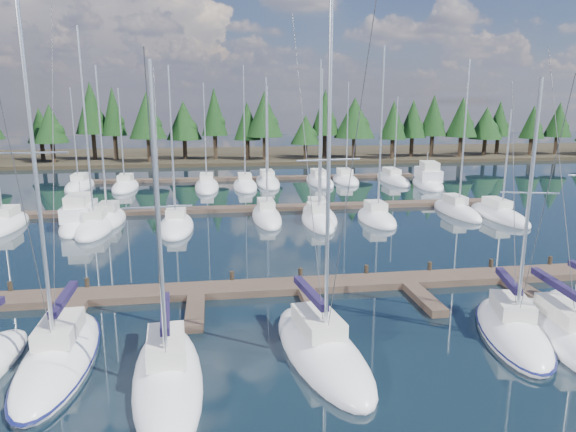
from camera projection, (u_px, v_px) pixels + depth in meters
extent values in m
plane|color=black|center=(277.00, 236.00, 40.85)|extent=(260.00, 260.00, 0.00)
cube|color=#2E2619|center=(238.00, 155.00, 98.72)|extent=(220.00, 30.00, 0.60)
cube|color=#49392E|center=(303.00, 285.00, 29.22)|extent=(44.00, 2.00, 0.40)
cube|color=#49392E|center=(68.00, 320.00, 24.62)|extent=(0.90, 4.00, 0.40)
cube|color=#49392E|center=(195.00, 312.00, 25.47)|extent=(0.90, 4.00, 0.40)
cube|color=#49392E|center=(314.00, 306.00, 26.32)|extent=(0.90, 4.00, 0.40)
cube|color=#49392E|center=(425.00, 299.00, 27.17)|extent=(0.90, 4.00, 0.40)
cube|color=#49392E|center=(529.00, 293.00, 28.02)|extent=(0.90, 4.00, 0.40)
cylinder|color=#2C2318|center=(11.00, 290.00, 27.87)|extent=(0.26, 0.26, 0.90)
cylinder|color=#2C2318|center=(87.00, 286.00, 28.43)|extent=(0.26, 0.26, 0.90)
cylinder|color=#2C2318|center=(161.00, 282.00, 29.00)|extent=(0.26, 0.26, 0.90)
cylinder|color=#2C2318|center=(232.00, 279.00, 29.57)|extent=(0.26, 0.26, 0.90)
cylinder|color=#2C2318|center=(300.00, 275.00, 30.13)|extent=(0.26, 0.26, 0.90)
cylinder|color=#2C2318|center=(366.00, 272.00, 30.70)|extent=(0.26, 0.26, 0.90)
cylinder|color=#2C2318|center=(430.00, 269.00, 31.27)|extent=(0.26, 0.26, 0.90)
cylinder|color=#2C2318|center=(491.00, 266.00, 31.83)|extent=(0.26, 0.26, 0.90)
cylinder|color=#2C2318|center=(550.00, 263.00, 32.40)|extent=(0.26, 0.26, 0.90)
cube|color=#49392E|center=(264.00, 208.00, 50.46)|extent=(50.00, 1.80, 0.40)
cube|color=#49392E|center=(250.00, 178.00, 69.77)|extent=(46.00, 1.80, 0.40)
ellipsoid|color=white|center=(59.00, 361.00, 20.84)|extent=(2.87, 8.85, 1.90)
cube|color=beige|center=(59.00, 329.00, 21.00)|extent=(1.53, 2.85, 0.70)
cylinder|color=silver|center=(35.00, 172.00, 18.71)|extent=(0.16, 0.16, 13.88)
cylinder|color=silver|center=(64.00, 302.00, 21.85)|extent=(0.20, 3.87, 0.12)
cube|color=#191232|center=(64.00, 298.00, 21.82)|extent=(0.43, 3.70, 0.30)
cylinder|color=silver|center=(33.00, 153.00, 18.56)|extent=(2.41, 0.12, 0.07)
cylinder|color=#3F3F44|center=(18.00, 184.00, 16.93)|extent=(0.11, 3.81, 14.18)
cylinder|color=#3F3F44|center=(53.00, 168.00, 20.99)|extent=(0.13, 4.69, 14.18)
ellipsoid|color=#0C103E|center=(59.00, 359.00, 20.82)|extent=(2.98, 9.21, 0.18)
ellipsoid|color=white|center=(168.00, 380.00, 19.38)|extent=(3.28, 9.21, 1.90)
cube|color=beige|center=(166.00, 346.00, 19.54)|extent=(1.64, 2.99, 0.70)
cylinder|color=silver|center=(158.00, 222.00, 17.58)|extent=(0.17, 0.17, 10.78)
cylinder|color=silver|center=(165.00, 316.00, 20.41)|extent=(0.43, 3.97, 0.12)
cube|color=#191232|center=(165.00, 312.00, 20.38)|extent=(0.65, 3.81, 0.30)
cylinder|color=silver|center=(158.00, 207.00, 17.47)|extent=(2.33, 0.25, 0.07)
cylinder|color=#3F3F44|center=(158.00, 241.00, 15.77)|extent=(0.34, 3.90, 11.09)
cylinder|color=#3F3F44|center=(160.00, 212.00, 19.89)|extent=(0.41, 4.80, 11.09)
ellipsoid|color=white|center=(322.00, 352.00, 21.52)|extent=(4.08, 9.27, 1.90)
cube|color=beige|center=(318.00, 322.00, 21.67)|extent=(1.95, 3.06, 0.70)
cylinder|color=silver|center=(328.00, 177.00, 19.46)|extent=(0.18, 0.18, 13.26)
cylinder|color=silver|center=(310.00, 296.00, 22.51)|extent=(0.69, 3.92, 0.12)
cube|color=#191232|center=(310.00, 293.00, 22.48)|extent=(0.89, 3.77, 0.30)
cylinder|color=silver|center=(329.00, 160.00, 19.32)|extent=(2.52, 0.43, 0.07)
cylinder|color=#3F3F44|center=(348.00, 189.00, 17.70)|extent=(0.59, 3.84, 13.57)
cylinder|color=#3F3F44|center=(308.00, 173.00, 21.72)|extent=(0.72, 4.73, 13.57)
ellipsoid|color=white|center=(512.00, 334.00, 23.23)|extent=(4.51, 7.88, 1.90)
cube|color=beige|center=(512.00, 306.00, 23.33)|extent=(2.02, 2.68, 0.70)
cylinder|color=silver|center=(529.00, 205.00, 21.55)|extent=(0.20, 0.20, 10.39)
cylinder|color=silver|center=(508.00, 284.00, 24.03)|extent=(0.99, 3.19, 0.12)
cube|color=#191232|center=(508.00, 281.00, 24.00)|extent=(1.17, 3.11, 0.30)
cylinder|color=silver|center=(530.00, 193.00, 21.44)|extent=(2.29, 0.70, 0.07)
cylinder|color=#3F3F44|center=(542.00, 217.00, 20.03)|extent=(0.89, 3.12, 10.70)
cylinder|color=#3F3F44|center=(514.00, 200.00, 23.49)|extent=(1.09, 3.84, 10.70)
ellipsoid|color=#0C103E|center=(512.00, 333.00, 23.22)|extent=(4.69, 8.19, 0.18)
ellipsoid|color=white|center=(569.00, 341.00, 22.56)|extent=(3.63, 9.34, 1.90)
cube|color=beige|center=(567.00, 311.00, 22.74)|extent=(1.78, 3.05, 0.70)
cylinder|color=silver|center=(555.00, 287.00, 23.65)|extent=(0.55, 4.00, 0.12)
cube|color=#191232|center=(555.00, 284.00, 23.61)|extent=(0.75, 3.84, 0.30)
cylinder|color=#3F3F44|center=(562.00, 184.00, 23.01)|extent=(0.55, 4.83, 12.25)
ellipsoid|color=white|center=(6.00, 226.00, 43.32)|extent=(2.60, 8.24, 1.90)
cube|color=beige|center=(6.00, 211.00, 43.46)|extent=(1.43, 2.64, 0.70)
ellipsoid|color=white|center=(108.00, 220.00, 45.38)|extent=(2.77, 7.38, 1.90)
cube|color=beige|center=(108.00, 206.00, 45.47)|extent=(1.52, 2.36, 0.70)
cylinder|color=silver|center=(101.00, 141.00, 43.48)|extent=(0.16, 0.16, 12.37)
ellipsoid|color=white|center=(96.00, 228.00, 42.55)|extent=(2.76, 8.32, 1.90)
cube|color=beige|center=(95.00, 213.00, 42.69)|extent=(1.52, 2.66, 0.70)
cylinder|color=silver|center=(86.00, 126.00, 40.32)|extent=(0.16, 0.16, 15.05)
ellipsoid|color=white|center=(176.00, 227.00, 42.94)|extent=(2.82, 8.38, 1.90)
cube|color=beige|center=(176.00, 212.00, 43.08)|extent=(1.55, 2.68, 0.70)
cylinder|color=silver|center=(172.00, 144.00, 41.02)|extent=(0.16, 0.16, 12.20)
ellipsoid|color=white|center=(267.00, 217.00, 46.56)|extent=(2.52, 9.27, 1.90)
cube|color=beige|center=(266.00, 203.00, 46.74)|extent=(1.38, 2.97, 0.70)
cylinder|color=silver|center=(266.00, 145.00, 44.67)|extent=(0.16, 0.16, 11.47)
ellipsoid|color=white|center=(318.00, 222.00, 44.70)|extent=(2.46, 7.97, 1.90)
cube|color=beige|center=(317.00, 208.00, 44.83)|extent=(1.35, 2.55, 0.70)
cylinder|color=silver|center=(320.00, 139.00, 42.74)|extent=(0.16, 0.16, 12.78)
ellipsoid|color=white|center=(319.00, 216.00, 47.08)|extent=(2.69, 8.79, 1.90)
cube|color=beige|center=(318.00, 202.00, 47.24)|extent=(1.48, 2.81, 0.70)
cylinder|color=silver|center=(321.00, 140.00, 45.13)|extent=(0.16, 0.16, 12.20)
ellipsoid|color=white|center=(376.00, 219.00, 45.76)|extent=(2.81, 7.14, 1.90)
cube|color=beige|center=(376.00, 205.00, 45.84)|extent=(1.55, 2.28, 0.70)
cylinder|color=silver|center=(381.00, 131.00, 43.71)|extent=(0.16, 0.16, 13.95)
ellipsoid|color=white|center=(456.00, 212.00, 48.78)|extent=(2.43, 8.64, 1.90)
cube|color=beige|center=(455.00, 199.00, 48.94)|extent=(1.34, 2.76, 0.70)
cylinder|color=silver|center=(464.00, 134.00, 46.75)|extent=(0.16, 0.16, 13.10)
ellipsoid|color=white|center=(499.00, 216.00, 47.05)|extent=(2.60, 9.25, 1.90)
cube|color=beige|center=(497.00, 202.00, 47.24)|extent=(1.43, 2.96, 0.70)
cylinder|color=silver|center=(507.00, 160.00, 45.46)|extent=(0.16, 0.16, 8.80)
ellipsoid|color=white|center=(80.00, 187.00, 63.45)|extent=(2.89, 8.97, 1.90)
cube|color=beige|center=(80.00, 176.00, 63.62)|extent=(1.59, 2.87, 0.70)
cylinder|color=silver|center=(74.00, 135.00, 61.63)|extent=(0.16, 0.16, 11.07)
ellipsoid|color=white|center=(125.00, 187.00, 62.72)|extent=(2.92, 8.71, 1.90)
cube|color=beige|center=(125.00, 177.00, 62.88)|extent=(1.61, 2.79, 0.70)
cylinder|color=silver|center=(121.00, 135.00, 60.92)|extent=(0.16, 0.16, 10.99)
ellipsoid|color=white|center=(207.00, 187.00, 63.20)|extent=(2.89, 10.69, 1.90)
cube|color=beige|center=(207.00, 177.00, 63.46)|extent=(1.59, 3.42, 0.70)
cylinder|color=silver|center=(205.00, 133.00, 61.23)|extent=(0.16, 0.16, 11.61)
ellipsoid|color=white|center=(245.00, 186.00, 63.48)|extent=(2.88, 9.03, 1.90)
cube|color=beige|center=(245.00, 176.00, 63.66)|extent=(1.58, 2.89, 0.70)
cylinder|color=silver|center=(244.00, 124.00, 61.38)|extent=(0.16, 0.16, 13.59)
ellipsoid|color=white|center=(268.00, 183.00, 66.42)|extent=(2.90, 10.85, 1.90)
cube|color=beige|center=(267.00, 173.00, 66.68)|extent=(1.59, 3.47, 0.70)
cylinder|color=silver|center=(268.00, 132.00, 64.47)|extent=(0.16, 0.16, 11.32)
ellipsoid|color=white|center=(320.00, 182.00, 67.13)|extent=(2.99, 10.45, 1.90)
cube|color=beige|center=(319.00, 172.00, 67.37)|extent=(1.64, 3.35, 0.70)
cylinder|color=silver|center=(321.00, 136.00, 65.32)|extent=(0.16, 0.16, 10.24)
ellipsoid|color=white|center=(345.00, 181.00, 68.05)|extent=(2.99, 8.13, 1.90)
cube|color=beige|center=(345.00, 171.00, 68.18)|extent=(1.64, 2.60, 0.70)
cylinder|color=silver|center=(347.00, 129.00, 66.18)|extent=(0.16, 0.16, 11.90)
ellipsoid|color=white|center=(393.00, 180.00, 68.48)|extent=(2.75, 10.80, 1.90)
cube|color=beige|center=(392.00, 171.00, 68.74)|extent=(1.51, 3.46, 0.70)
cylinder|color=silver|center=(396.00, 136.00, 66.67)|extent=(0.16, 0.16, 10.07)
ellipsoid|color=white|center=(81.00, 225.00, 44.03)|extent=(3.52, 9.29, 1.83)
cube|color=white|center=(80.00, 211.00, 43.76)|extent=(2.54, 5.14, 1.22)
cube|color=beige|center=(77.00, 200.00, 43.10)|extent=(1.84, 3.28, 0.91)
cylinder|color=silver|center=(80.00, 190.00, 44.28)|extent=(0.08, 0.08, 1.63)
ellipsoid|color=white|center=(428.00, 185.00, 65.23)|extent=(5.36, 10.56, 2.02)
cube|color=white|center=(428.00, 174.00, 64.93)|extent=(3.60, 5.95, 1.34)
cube|color=beige|center=(430.00, 166.00, 64.20)|extent=(2.53, 3.83, 1.01)
cylinder|color=silver|center=(427.00, 159.00, 65.52)|extent=(0.09, 0.09, 1.79)
cylinder|color=black|center=(43.00, 152.00, 87.20)|extent=(0.70, 0.70, 3.02)
cone|color=black|center=(40.00, 125.00, 86.23)|extent=(4.34, 4.34, 5.86)
ellipsoid|color=black|center=(44.00, 133.00, 86.59)|extent=(2.60, 2.60, 2.60)
cylinder|color=black|center=(53.00, 153.00, 84.46)|extent=(0.70, 0.70, 3.21)
cone|color=black|center=(50.00, 124.00, 83.43)|extent=(5.41, 5.41, 6.23)
ellipsoid|color=black|center=(54.00, 132.00, 83.81)|extent=(3.25, 3.25, 3.25)
cylinder|color=black|center=(94.00, 147.00, 88.19)|extent=(0.70, 0.70, 4.46)
cone|color=black|center=(91.00, 108.00, 86.75)|extent=(5.51, 5.51, 8.68)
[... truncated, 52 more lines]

